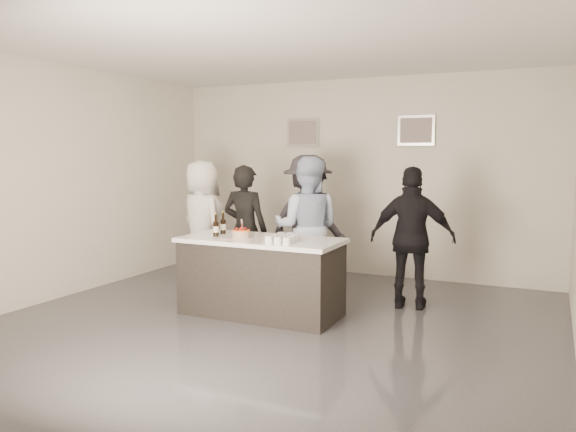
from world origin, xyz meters
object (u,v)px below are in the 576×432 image
object	(u,v)px
cake	(241,234)
beer_bottle_a	(223,223)
person_main_blue	(307,228)
person_guest_back	(308,221)
bar_counter	(261,277)
person_guest_right	(412,238)
person_main_black	(245,230)
person_guest_left	(202,223)
beer_bottle_b	(216,225)

from	to	relation	value
cake	beer_bottle_a	distance (m)	0.39
person_main_blue	person_guest_back	world-z (taller)	person_guest_back
bar_counter	person_guest_right	size ratio (longest dim) A/B	1.09
person_main_black	person_guest_left	xyz separation A→B (m)	(-0.80, 0.17, 0.03)
beer_bottle_a	person_main_blue	bearing A→B (deg)	49.61
bar_counter	person_main_blue	distance (m)	1.09
person_main_black	person_guest_left	world-z (taller)	person_guest_left
person_guest_left	bar_counter	bearing A→B (deg)	172.16
person_main_blue	person_guest_right	distance (m)	1.35
person_guest_left	person_guest_back	distance (m)	1.50
person_guest_back	person_main_blue	bearing A→B (deg)	123.52
bar_counter	person_guest_back	bearing A→B (deg)	92.83
beer_bottle_b	person_main_black	bearing A→B (deg)	97.96
bar_counter	person_guest_right	distance (m)	1.87
beer_bottle_b	person_guest_back	world-z (taller)	person_guest_back
beer_bottle_b	person_guest_right	size ratio (longest dim) A/B	0.15
bar_counter	beer_bottle_a	bearing A→B (deg)	169.33
beer_bottle_a	person_main_black	world-z (taller)	person_main_black
beer_bottle_a	person_guest_back	bearing A→B (deg)	70.89
beer_bottle_b	person_guest_right	bearing A→B (deg)	29.17
person_main_black	person_main_blue	xyz separation A→B (m)	(0.82, 0.17, 0.06)
bar_counter	person_guest_left	distance (m)	1.81
person_main_black	beer_bottle_a	bearing A→B (deg)	95.51
beer_bottle_a	beer_bottle_b	size ratio (longest dim) A/B	1.00
bar_counter	cake	world-z (taller)	cake
person_guest_right	person_guest_back	distance (m)	1.67
cake	person_guest_left	world-z (taller)	person_guest_left
person_main_black	person_guest_back	xyz separation A→B (m)	(0.59, 0.74, 0.07)
beer_bottle_a	person_guest_back	world-z (taller)	person_guest_back
bar_counter	beer_bottle_a	size ratio (longest dim) A/B	7.15
person_guest_left	person_guest_back	size ratio (longest dim) A/B	0.96
cake	person_main_blue	world-z (taller)	person_main_blue
beer_bottle_a	person_guest_right	distance (m)	2.28
bar_counter	beer_bottle_b	xyz separation A→B (m)	(-0.53, -0.11, 0.58)
person_main_blue	person_guest_right	bearing A→B (deg)	168.68
cake	person_main_black	world-z (taller)	person_main_black
bar_counter	cake	distance (m)	0.54
person_guest_right	person_main_blue	bearing A→B (deg)	-5.09
beer_bottle_b	cake	bearing A→B (deg)	12.13
person_main_blue	person_guest_back	distance (m)	0.62
bar_counter	person_guest_back	xyz separation A→B (m)	(-0.08, 1.54, 0.47)
person_main_black	person_guest_right	size ratio (longest dim) A/B	1.00
bar_counter	beer_bottle_b	size ratio (longest dim) A/B	7.15
person_guest_back	person_main_black	bearing A→B (deg)	63.07
person_main_black	person_guest_right	distance (m)	2.18
cake	person_guest_right	distance (m)	2.05
beer_bottle_b	person_main_black	world-z (taller)	person_main_black
person_main_black	person_guest_back	distance (m)	0.95
person_guest_back	cake	bearing A→B (deg)	95.61
person_main_black	beer_bottle_b	bearing A→B (deg)	96.20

